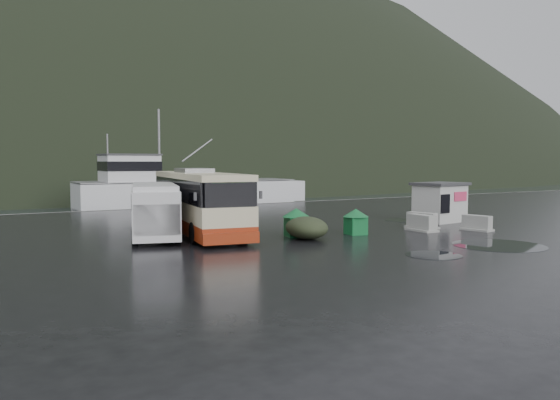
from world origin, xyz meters
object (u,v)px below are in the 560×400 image
white_van (155,238)px  waste_bin_right (356,234)px  coach_bus (199,232)px  jersey_barrier_c (477,230)px  ticket_kiosk (439,222)px  waste_bin_left (296,236)px  fishing_trawler (189,199)px  jersey_barrier_a (422,231)px  dome_tent (307,239)px  jersey_barrier_b (422,228)px

white_van → waste_bin_right: size_ratio=4.83×
coach_bus → jersey_barrier_c: 14.85m
coach_bus → white_van: coach_bus is taller
white_van → coach_bus: bearing=36.6°
waste_bin_right → ticket_kiosk: 8.36m
white_van → waste_bin_right: white_van is taller
coach_bus → ticket_kiosk: size_ratio=3.84×
waste_bin_left → waste_bin_right: waste_bin_left is taller
waste_bin_left → fishing_trawler: size_ratio=0.06×
ticket_kiosk → jersey_barrier_a: (-4.24, -2.71, 0.00)m
waste_bin_right → dome_tent: waste_bin_right is taller
coach_bus → jersey_barrier_a: bearing=-19.7°
waste_bin_right → jersey_barrier_c: bearing=-17.2°
white_van → waste_bin_right: bearing=-7.1°
dome_tent → jersey_barrier_a: 6.92m
dome_tent → jersey_barrier_c: 9.82m
waste_bin_left → jersey_barrier_b: bearing=-5.9°
dome_tent → jersey_barrier_a: size_ratio=1.56×
coach_bus → white_van: (-2.68, -1.02, 0.00)m
waste_bin_right → jersey_barrier_a: waste_bin_right is taller
waste_bin_right → dome_tent: 3.01m
jersey_barrier_b → white_van: bearing=165.0°
white_van → dome_tent: 7.32m
jersey_barrier_a → jersey_barrier_c: jersey_barrier_a is taller
coach_bus → jersey_barrier_b: bearing=-14.2°
white_van → waste_bin_left: (6.20, -2.95, 0.00)m
dome_tent → jersey_barrier_b: (7.76, 0.17, 0.00)m
coach_bus → waste_bin_left: bearing=-39.7°
coach_bus → dome_tent: bearing=-45.9°
fishing_trawler → ticket_kiosk: bearing=-77.1°
fishing_trawler → jersey_barrier_a: bearing=-86.1°
white_van → jersey_barrier_b: white_van is taller
dome_tent → ticket_kiosk: ticket_kiosk is taller
dome_tent → jersey_barrier_c: (9.62, -2.01, 0.00)m
waste_bin_right → jersey_barrier_a: bearing=-10.5°
jersey_barrier_a → jersey_barrier_b: jersey_barrier_b is taller
ticket_kiosk → waste_bin_right: bearing=-173.4°
jersey_barrier_a → jersey_barrier_b: (0.87, 0.85, 0.00)m
jersey_barrier_c → jersey_barrier_a: bearing=154.0°
coach_bus → fishing_trawler: size_ratio=0.47×
white_van → jersey_barrier_c: (15.80, -5.92, 0.00)m
coach_bus → dome_tent: size_ratio=4.37×
waste_bin_right → ticket_kiosk: size_ratio=0.42×
white_van → fishing_trawler: 27.73m
fishing_trawler → waste_bin_left: bearing=-99.8°
white_van → jersey_barrier_b: size_ratio=3.58×
waste_bin_left → jersey_barrier_a: waste_bin_left is taller
white_van → ticket_kiosk: size_ratio=2.04×
jersey_barrier_c → waste_bin_right: bearing=162.8°
white_van → ticket_kiosk: bearing=9.6°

